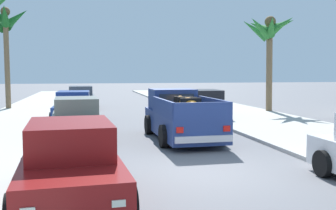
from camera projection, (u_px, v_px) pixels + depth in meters
name	position (u px, v px, depth m)	size (l,w,h in m)	color
ground_plane	(208.00, 173.00, 9.76)	(160.00, 160.00, 0.00)	slate
sidewalk_left	(31.00, 120.00, 20.31)	(5.25, 60.00, 0.12)	#B2AFA8
sidewalk_right	(240.00, 115.00, 22.61)	(5.25, 60.00, 0.12)	#B2AFA8
curb_left	(56.00, 119.00, 20.56)	(0.16, 60.00, 0.10)	silver
curb_right	(219.00, 115.00, 22.36)	(0.16, 60.00, 0.10)	silver
pickup_truck	(181.00, 117.00, 14.77)	(2.27, 5.24, 1.80)	navy
car_left_near	(81.00, 98.00, 27.33)	(2.03, 4.26, 1.54)	#474C56
car_right_near	(74.00, 108.00, 19.75)	(2.13, 4.31, 1.54)	navy
car_right_mid	(71.00, 165.00, 7.55)	(2.21, 4.34, 1.54)	maroon
car_left_far	(77.00, 120.00, 14.71)	(2.16, 4.32, 1.54)	slate
car_right_far	(205.00, 105.00, 21.34)	(2.16, 4.32, 1.54)	black
palm_tree_left_fore	(5.00, 25.00, 25.50)	(3.23, 4.29, 6.71)	brown
palm_tree_right_fore	(268.00, 33.00, 24.12)	(3.30, 3.54, 5.90)	brown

